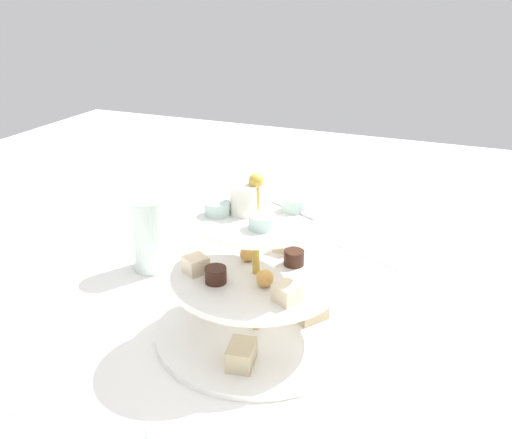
{
  "coord_description": "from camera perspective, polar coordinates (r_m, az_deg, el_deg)",
  "views": [
    {
      "loc": [
        -0.26,
        0.64,
        0.48
      ],
      "look_at": [
        0.0,
        0.0,
        0.18
      ],
      "focal_mm": 38.99,
      "sensor_mm": 36.0,
      "label": 1
    }
  ],
  "objects": [
    {
      "name": "ground_plane",
      "position": [
        0.84,
        -0.0,
        -11.63
      ],
      "size": [
        2.4,
        2.4,
        0.0
      ],
      "primitive_type": "plane",
      "color": "white"
    },
    {
      "name": "water_glass_tall_right",
      "position": [
        1.01,
        -10.79,
        -1.48
      ],
      "size": [
        0.07,
        0.07,
        0.13
      ],
      "primitive_type": "cylinder",
      "color": "silver",
      "rests_on": "ground_plane"
    },
    {
      "name": "butter_knife_left",
      "position": [
        1.09,
        10.8,
        -3.45
      ],
      "size": [
        0.16,
        0.08,
        0.0
      ],
      "primitive_type": "cube",
      "rotation": [
        0.0,
        0.0,
        5.85
      ],
      "color": "silver",
      "rests_on": "ground_plane"
    },
    {
      "name": "tiered_serving_stand",
      "position": [
        0.8,
        -0.04,
        -6.92
      ],
      "size": [
        0.3,
        0.3,
        0.25
      ],
      "color": "white",
      "rests_on": "ground_plane"
    },
    {
      "name": "butter_knife_right",
      "position": [
        0.84,
        -23.16,
        -14.05
      ],
      "size": [
        0.12,
        0.14,
        0.0
      ],
      "primitive_type": "cube",
      "rotation": [
        0.0,
        0.0,
        8.58
      ],
      "color": "silver",
      "rests_on": "ground_plane"
    }
  ]
}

